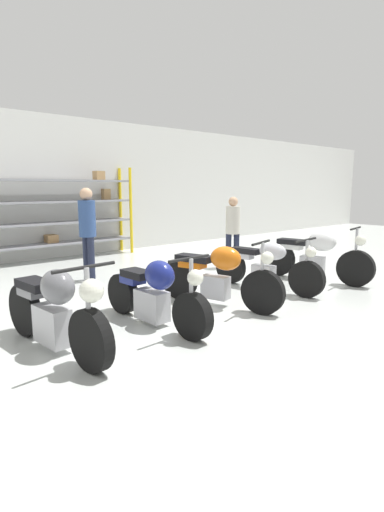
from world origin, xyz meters
TOP-DOWN VIEW (x-y plane):
  - ground_plane at (0.00, 0.00)m, footprint 30.00×30.00m
  - back_wall at (0.00, 5.64)m, footprint 30.00×0.08m
  - shelving_rack at (-0.31, 5.28)m, footprint 4.29×0.63m
  - motorcycle_grey at (-2.59, -0.30)m, footprint 0.68×2.09m
  - motorcycle_blue at (-1.25, -0.30)m, footprint 0.64×2.04m
  - motorcycle_orange at (-0.00, -0.22)m, footprint 0.80×2.07m
  - motorcycle_silver at (1.33, -0.07)m, footprint 0.72×2.16m
  - motorcycle_white at (2.62, -0.24)m, footprint 0.70×2.20m
  - person_browsing at (2.33, 1.70)m, footprint 0.45×0.45m
  - person_near_rack at (-0.74, 2.61)m, footprint 0.34×0.34m

SIDE VIEW (x-z plane):
  - ground_plane at x=0.00m, z-range 0.00..0.00m
  - motorcycle_blue at x=-1.25m, z-range -0.07..0.94m
  - motorcycle_silver at x=1.33m, z-range -0.05..0.93m
  - motorcycle_grey at x=-2.59m, z-range -0.05..1.01m
  - motorcycle_orange at x=0.00m, z-range -0.04..1.01m
  - motorcycle_white at x=2.62m, z-range -0.06..1.04m
  - person_browsing at x=2.33m, z-range 0.14..1.74m
  - person_near_rack at x=-0.74m, z-range 0.17..1.97m
  - shelving_rack at x=-0.31m, z-range 0.03..2.36m
  - back_wall at x=0.00m, z-range 0.00..3.60m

